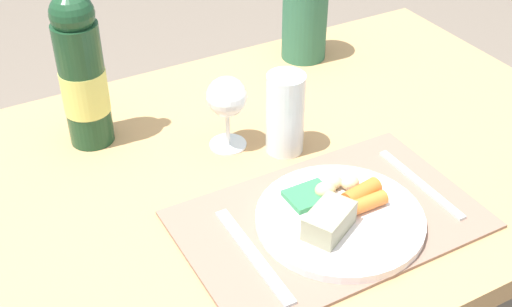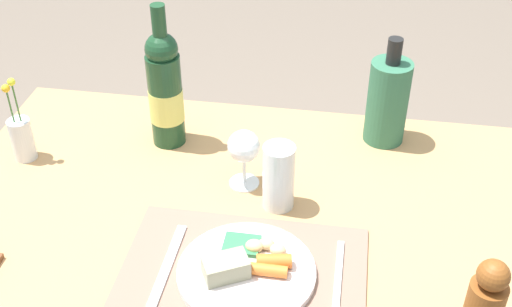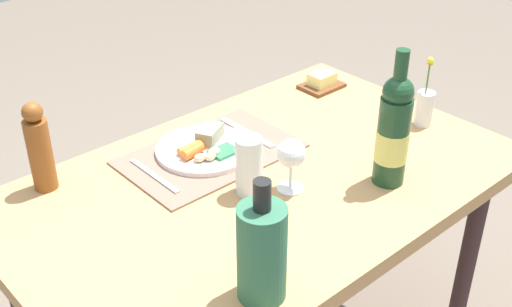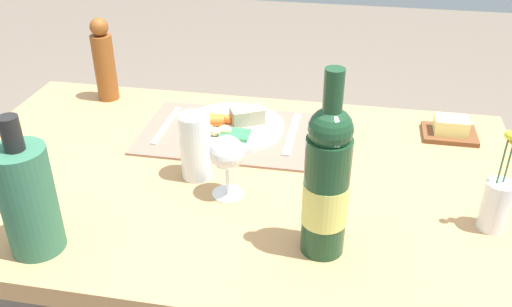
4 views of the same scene
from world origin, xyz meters
TOP-DOWN VIEW (x-y plane):
  - dining_table at (0.00, 0.00)m, footprint 1.29×0.81m
  - placemat at (0.03, -0.17)m, footprint 0.46×0.29m
  - dinner_plate at (0.03, -0.19)m, footprint 0.26×0.26m
  - fork at (-0.12, -0.19)m, footprint 0.02×0.21m
  - knife at (0.20, -0.18)m, footprint 0.01×0.20m
  - water_tumbler at (0.06, 0.02)m, footprint 0.07×0.07m
  - flower_vase at (-0.53, 0.10)m, footprint 0.05×0.05m
  - cooler_bottle at (0.28, 0.31)m, footprint 0.10×0.10m
  - wine_glass at (-0.02, 0.08)m, footprint 0.07×0.07m
  - wine_bottle at (-0.22, 0.22)m, footprint 0.08×0.08m

SIDE VIEW (x-z plane):
  - dining_table at x=0.00m, z-range 0.28..0.98m
  - placemat at x=0.03m, z-range 0.70..0.71m
  - fork at x=-0.12m, z-range 0.71..0.71m
  - knife at x=0.20m, z-range 0.71..0.71m
  - dinner_plate at x=0.03m, z-range 0.69..0.75m
  - flower_vase at x=-0.53m, z-range 0.65..0.86m
  - water_tumbler at x=0.06m, z-range 0.69..0.84m
  - wine_glass at x=-0.02m, z-range 0.73..0.86m
  - cooler_bottle at x=0.28m, z-range 0.68..0.94m
  - wine_bottle at x=-0.22m, z-range 0.67..1.02m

